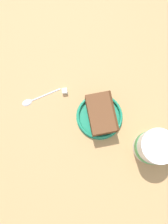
{
  "coord_description": "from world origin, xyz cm",
  "views": [
    {
      "loc": [
        5.42,
        -3.77,
        59.27
      ],
      "look_at": [
        -6.79,
        0.27,
        3.0
      ],
      "focal_mm": 33.37,
      "sensor_mm": 36.0,
      "label": 1
    }
  ],
  "objects_px": {
    "cake_slice": "(101,114)",
    "sugar_cube": "(65,91)",
    "teaspoon": "(33,100)",
    "tea_mug": "(154,147)",
    "small_plate": "(99,116)"
  },
  "relations": [
    {
      "from": "teaspoon",
      "to": "tea_mug",
      "type": "bearing_deg",
      "value": 48.73
    },
    {
      "from": "cake_slice",
      "to": "tea_mug",
      "type": "relative_size",
      "value": 1.22
    },
    {
      "from": "teaspoon",
      "to": "sugar_cube",
      "type": "relative_size",
      "value": 8.15
    },
    {
      "from": "tea_mug",
      "to": "small_plate",
      "type": "bearing_deg",
      "value": -141.75
    },
    {
      "from": "tea_mug",
      "to": "cake_slice",
      "type": "bearing_deg",
      "value": -142.41
    },
    {
      "from": "cake_slice",
      "to": "sugar_cube",
      "type": "relative_size",
      "value": 7.93
    },
    {
      "from": "tea_mug",
      "to": "sugar_cube",
      "type": "xyz_separation_m",
      "value": [
        -0.23,
        -0.17,
        -0.04
      ]
    },
    {
      "from": "small_plate",
      "to": "teaspoon",
      "type": "relative_size",
      "value": 1.1
    },
    {
      "from": "sugar_cube",
      "to": "tea_mug",
      "type": "bearing_deg",
      "value": 36.85
    },
    {
      "from": "tea_mug",
      "to": "sugar_cube",
      "type": "height_order",
      "value": "tea_mug"
    },
    {
      "from": "cake_slice",
      "to": "sugar_cube",
      "type": "distance_m",
      "value": 0.13
    },
    {
      "from": "small_plate",
      "to": "cake_slice",
      "type": "distance_m",
      "value": 0.02
    },
    {
      "from": "tea_mug",
      "to": "sugar_cube",
      "type": "bearing_deg",
      "value": -143.15
    },
    {
      "from": "teaspoon",
      "to": "sugar_cube",
      "type": "height_order",
      "value": "sugar_cube"
    },
    {
      "from": "cake_slice",
      "to": "teaspoon",
      "type": "xyz_separation_m",
      "value": [
        -0.11,
        -0.17,
        -0.03
      ]
    }
  ]
}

